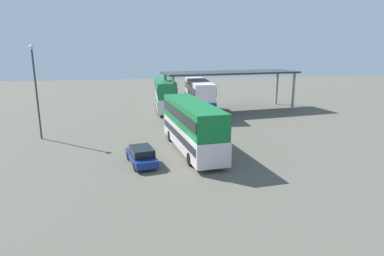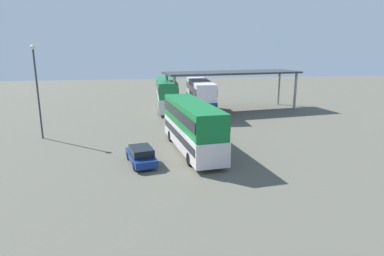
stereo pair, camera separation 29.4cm
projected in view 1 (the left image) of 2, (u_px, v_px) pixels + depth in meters
The scene contains 7 objects.
ground_plane at pixel (201, 166), 24.52m from camera, with size 140.00×140.00×0.00m, color #59584C.
double_decker_main at pixel (192, 125), 27.69m from camera, with size 3.72×11.36×4.17m.
parked_hatchback at pixel (142, 156), 24.84m from camera, with size 2.42×4.31×1.35m.
double_decker_near_canopy at pixel (165, 93), 46.06m from camera, with size 2.91×11.35×4.23m.
double_decker_mid_row at pixel (199, 96), 43.38m from camera, with size 3.04×11.01×4.39m.
depot_canopy at pixel (231, 74), 45.31m from camera, with size 19.32×7.95×5.36m.
lamppost_tall at pixel (35, 82), 30.59m from camera, with size 0.44×0.44×8.86m.
Camera 1 is at (-4.78, -22.63, 8.66)m, focal length 30.77 mm.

